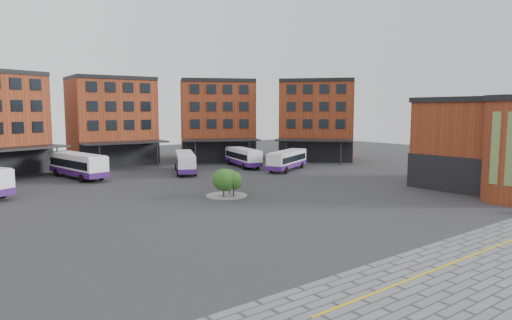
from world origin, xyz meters
TOP-DOWN VIEW (x-y plane):
  - ground at (0.00, 0.00)m, footprint 160.00×160.00m
  - yellow_line at (2.00, -14.00)m, footprint 26.00×0.15m
  - main_building at (-4.77, 38.25)m, footprint 94.14×42.48m
  - east_building at (28.70, -3.06)m, footprint 17.40×15.40m
  - tree_island at (1.85, 11.57)m, footprint 4.40×4.40m
  - bus_c at (-6.71, 34.68)m, footprint 4.52×12.14m
  - bus_d at (7.23, 30.55)m, footprint 6.78×10.59m
  - bus_e at (18.13, 31.27)m, footprint 5.02×10.79m
  - bus_f at (20.91, 23.66)m, footprint 10.48×6.92m

SIDE VIEW (x-z plane):
  - ground at x=0.00m, z-range 0.00..0.00m
  - yellow_line at x=2.00m, z-range 0.02..0.04m
  - bus_e at x=18.13m, z-range 0.12..3.09m
  - bus_f at x=20.91m, z-range 0.12..3.09m
  - bus_d at x=7.23m, z-range 0.12..3.11m
  - tree_island at x=1.85m, z-range 0.14..3.21m
  - bus_c at x=-6.71m, z-range 0.14..3.48m
  - east_building at x=28.70m, z-range -0.01..10.59m
  - main_building at x=-4.77m, z-range -0.07..14.53m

